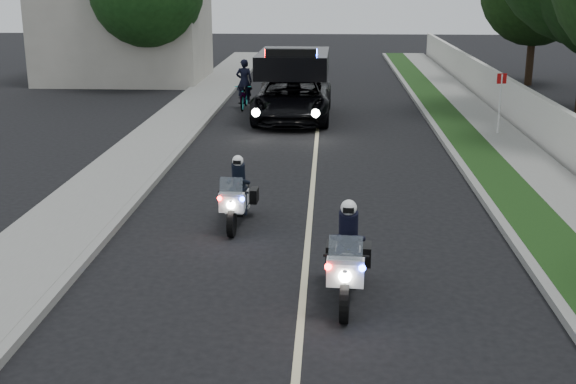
% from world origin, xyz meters
% --- Properties ---
extents(ground, '(120.00, 120.00, 0.00)m').
position_xyz_m(ground, '(0.00, 0.00, 0.00)').
color(ground, black).
rests_on(ground, ground).
extents(curb_right, '(0.20, 60.00, 0.15)m').
position_xyz_m(curb_right, '(4.10, 10.00, 0.07)').
color(curb_right, gray).
rests_on(curb_right, ground).
extents(grass_verge, '(1.20, 60.00, 0.16)m').
position_xyz_m(grass_verge, '(4.80, 10.00, 0.08)').
color(grass_verge, '#193814').
rests_on(grass_verge, ground).
extents(sidewalk_right, '(1.40, 60.00, 0.16)m').
position_xyz_m(sidewalk_right, '(6.10, 10.00, 0.08)').
color(sidewalk_right, gray).
rests_on(sidewalk_right, ground).
extents(property_wall, '(0.22, 60.00, 1.50)m').
position_xyz_m(property_wall, '(7.10, 10.00, 0.75)').
color(property_wall, beige).
rests_on(property_wall, ground).
extents(curb_left, '(0.20, 60.00, 0.15)m').
position_xyz_m(curb_left, '(-4.10, 10.00, 0.07)').
color(curb_left, gray).
rests_on(curb_left, ground).
extents(sidewalk_left, '(2.00, 60.00, 0.16)m').
position_xyz_m(sidewalk_left, '(-5.20, 10.00, 0.08)').
color(sidewalk_left, gray).
rests_on(sidewalk_left, ground).
extents(building_far, '(8.00, 6.00, 7.00)m').
position_xyz_m(building_far, '(-10.00, 26.00, 3.50)').
color(building_far, '#A8A396').
rests_on(building_far, ground).
extents(lane_marking, '(0.12, 50.00, 0.01)m').
position_xyz_m(lane_marking, '(0.00, 10.00, 0.00)').
color(lane_marking, '#BFB78C').
rests_on(lane_marking, ground).
extents(police_moto_left, '(0.70, 1.80, 1.51)m').
position_xyz_m(police_moto_left, '(-1.53, 3.27, 0.00)').
color(police_moto_left, silver).
rests_on(police_moto_left, ground).
extents(police_moto_right, '(0.81, 2.01, 1.68)m').
position_xyz_m(police_moto_right, '(0.72, -0.44, 0.00)').
color(police_moto_right, silver).
rests_on(police_moto_right, ground).
extents(police_suv, '(2.85, 6.02, 2.91)m').
position_xyz_m(police_suv, '(-0.96, 15.70, 0.00)').
color(police_suv, black).
rests_on(police_suv, ground).
extents(bicycle, '(0.67, 1.89, 0.99)m').
position_xyz_m(bicycle, '(-3.03, 17.96, 0.00)').
color(bicycle, black).
rests_on(bicycle, ground).
extents(cyclist, '(0.69, 0.51, 1.79)m').
position_xyz_m(cyclist, '(-3.03, 17.96, 0.00)').
color(cyclist, black).
rests_on(cyclist, ground).
extents(sign_post, '(0.42, 0.42, 2.19)m').
position_xyz_m(sign_post, '(6.00, 12.83, 0.00)').
color(sign_post, red).
rests_on(sign_post, ground).
extents(tree_right_e, '(6.80, 6.80, 8.81)m').
position_xyz_m(tree_right_e, '(10.21, 25.60, 0.00)').
color(tree_right_e, '#173510').
rests_on(tree_right_e, ground).
extents(tree_left_near, '(6.68, 6.68, 8.92)m').
position_xyz_m(tree_left_near, '(-8.14, 23.48, 0.00)').
color(tree_left_near, '#194416').
rests_on(tree_left_near, ground).
extents(tree_left_far, '(7.71, 7.71, 10.90)m').
position_xyz_m(tree_left_far, '(-9.35, 28.18, 0.00)').
color(tree_left_far, black).
rests_on(tree_left_far, ground).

